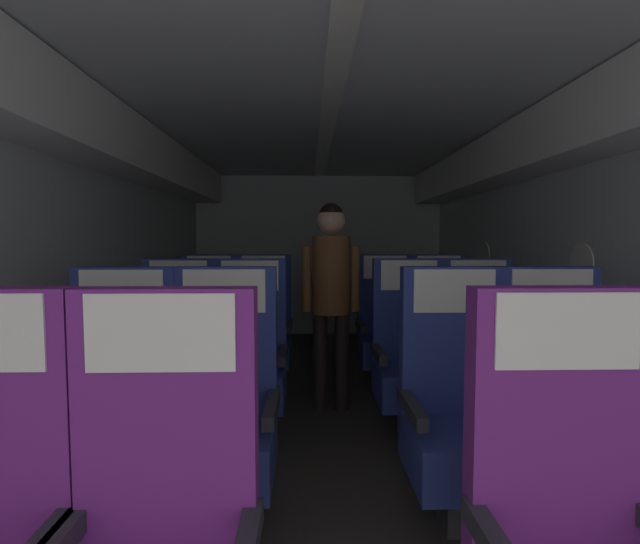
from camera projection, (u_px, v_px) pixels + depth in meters
ground at (330, 436)px, 3.09m from camera, size 3.54×7.12×0.02m
fuselage_shell at (329, 195)px, 3.24m from camera, size 3.42×6.77×2.19m
seat_b_left_window at (117, 418)px, 2.10m from camera, size 0.50×0.49×1.15m
seat_b_left_aisle at (222, 416)px, 2.12m from camera, size 0.50×0.49×1.15m
seat_b_right_aisle at (558, 415)px, 2.14m from camera, size 0.50×0.49×1.15m
seat_b_right_window at (458, 416)px, 2.13m from camera, size 0.50×0.49×1.15m
seat_c_left_window at (176, 362)px, 3.08m from camera, size 0.50×0.49×1.15m
seat_c_left_aisle at (249, 362)px, 3.07m from camera, size 0.50×0.49×1.15m
seat_c_right_aisle at (481, 360)px, 3.12m from camera, size 0.50×0.49×1.15m
seat_c_right_window at (411, 360)px, 3.11m from camera, size 0.50×0.49×1.15m
seat_d_left_window at (208, 333)px, 4.04m from camera, size 0.50×0.49×1.15m
seat_d_left_aisle at (263, 333)px, 4.05m from camera, size 0.50×0.49×1.15m
seat_d_right_aisle at (441, 332)px, 4.07m from camera, size 0.50×0.49×1.15m
seat_d_right_window at (386, 332)px, 4.08m from camera, size 0.50×0.49×1.15m
flight_attendant at (331, 284)px, 3.49m from camera, size 0.43×0.28×1.54m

